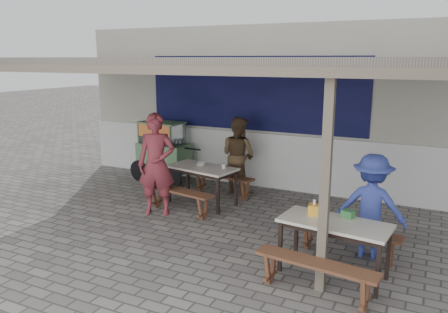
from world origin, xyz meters
TOP-DOWN VIEW (x-y plane):
  - ground at (0.00, 0.00)m, footprint 60.00×60.00m
  - back_wall at (-0.00, 3.58)m, footprint 9.00×1.28m
  - warung_roof at (0.02, 0.90)m, footprint 9.00×4.21m
  - table_left at (-0.54, 1.32)m, footprint 1.44×0.92m
  - bench_left_street at (-0.66, 0.67)m, footprint 1.47×0.54m
  - bench_left_wall at (-0.42, 1.97)m, footprint 1.47×0.54m
  - table_right at (2.40, -0.48)m, footprint 1.45×0.81m
  - bench_right_street at (2.33, -1.10)m, footprint 1.51×0.45m
  - bench_right_wall at (2.48, 0.14)m, footprint 1.51×0.45m
  - vendor_cart at (-2.15, 2.39)m, footprint 1.77×0.76m
  - patron_street_side at (-1.00, 0.48)m, footprint 0.79×0.66m
  - patron_wall_side at (-0.21, 2.29)m, footprint 0.93×0.81m
  - patron_right_table at (2.74, 0.35)m, footprint 0.99×0.59m
  - tissue_box at (2.10, -0.35)m, footprint 0.16×0.16m
  - donation_box at (2.52, -0.27)m, footprint 0.18×0.15m
  - condiment_jar at (-0.10, 1.40)m, footprint 0.08×0.08m
  - condiment_bowl at (-0.61, 1.42)m, footprint 0.24×0.24m

SIDE VIEW (x-z plane):
  - ground at x=0.00m, z-range 0.00..0.00m
  - bench_left_street at x=-0.66m, z-range 0.11..0.56m
  - bench_left_wall at x=-0.42m, z-range 0.11..0.56m
  - bench_right_street at x=2.33m, z-range 0.11..0.56m
  - bench_right_wall at x=2.48m, z-range 0.11..0.56m
  - table_right at x=2.40m, z-range 0.29..1.04m
  - table_left at x=-0.54m, z-range 0.29..1.04m
  - vendor_cart at x=-2.15m, z-range 0.06..1.44m
  - patron_right_table at x=2.74m, z-range 0.00..1.51m
  - condiment_bowl at x=-0.61m, z-range 0.75..0.80m
  - condiment_jar at x=-0.10m, z-range 0.75..0.84m
  - donation_box at x=2.52m, z-range 0.75..0.85m
  - patron_wall_side at x=-0.21m, z-range 0.00..1.62m
  - tissue_box at x=2.10m, z-range 0.75..0.90m
  - patron_street_side at x=-1.00m, z-range 0.00..1.86m
  - back_wall at x=0.00m, z-range -0.03..3.47m
  - warung_roof at x=0.02m, z-range 1.31..4.12m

